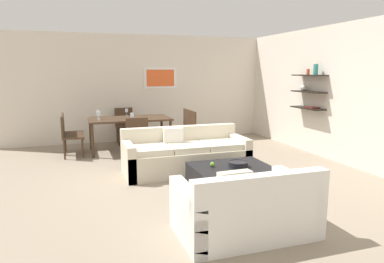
{
  "coord_description": "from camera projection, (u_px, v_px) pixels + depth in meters",
  "views": [
    {
      "loc": [
        -1.9,
        -5.54,
        1.8
      ],
      "look_at": [
        0.01,
        0.2,
        0.75
      ],
      "focal_mm": 32.98,
      "sensor_mm": 36.0,
      "label": 1
    }
  ],
  "objects": [
    {
      "name": "dining_chair_head",
      "position": [
        124.0,
        123.0,
        8.78
      ],
      "size": [
        0.44,
        0.44,
        0.88
      ],
      "color": "#422D1E",
      "rests_on": "ground"
    },
    {
      "name": "back_wall_unit",
      "position": [
        163.0,
        88.0,
        9.24
      ],
      "size": [
        8.4,
        0.09,
        2.7
      ],
      "color": "silver",
      "rests_on": "ground"
    },
    {
      "name": "wine_glass_left_near",
      "position": [
        99.0,
        114.0,
        7.56
      ],
      "size": [
        0.08,
        0.08,
        0.18
      ],
      "color": "silver",
      "rests_on": "dining_table"
    },
    {
      "name": "wine_glass_head",
      "position": [
        127.0,
        111.0,
        8.28
      ],
      "size": [
        0.06,
        0.06,
        0.16
      ],
      "color": "silver",
      "rests_on": "dining_table"
    },
    {
      "name": "dining_chair_left_near",
      "position": [
        69.0,
        134.0,
        7.33
      ],
      "size": [
        0.44,
        0.44,
        0.88
      ],
      "color": "#422D1E",
      "rests_on": "ground"
    },
    {
      "name": "dining_chair_left_far",
      "position": [
        69.0,
        130.0,
        7.74
      ],
      "size": [
        0.44,
        0.44,
        0.88
      ],
      "color": "#422D1E",
      "rests_on": "ground"
    },
    {
      "name": "dining_table",
      "position": [
        130.0,
        121.0,
        7.91
      ],
      "size": [
        1.8,
        0.97,
        0.75
      ],
      "color": "#422D1E",
      "rests_on": "ground"
    },
    {
      "name": "ground_plane",
      "position": [
        195.0,
        176.0,
        6.08
      ],
      "size": [
        18.0,
        18.0,
        0.0
      ],
      "primitive_type": "plane",
      "color": "gray"
    },
    {
      "name": "apple_on_coffee_table",
      "position": [
        212.0,
        164.0,
        5.26
      ],
      "size": [
        0.07,
        0.07,
        0.07
      ],
      "primitive_type": "sphere",
      "color": "#669E2D",
      "rests_on": "coffee_table"
    },
    {
      "name": "wine_glass_left_far",
      "position": [
        98.0,
        113.0,
        7.78
      ],
      "size": [
        0.07,
        0.07,
        0.18
      ],
      "color": "silver",
      "rests_on": "dining_table"
    },
    {
      "name": "dining_chair_foot",
      "position": [
        136.0,
        136.0,
        7.11
      ],
      "size": [
        0.44,
        0.44,
        0.88
      ],
      "color": "#422D1E",
      "rests_on": "ground"
    },
    {
      "name": "dining_chair_right_near",
      "position": [
        188.0,
        127.0,
        8.14
      ],
      "size": [
        0.44,
        0.44,
        0.88
      ],
      "color": "#422D1E",
      "rests_on": "ground"
    },
    {
      "name": "decorative_bowl",
      "position": [
        238.0,
        164.0,
        5.26
      ],
      "size": [
        0.3,
        0.3,
        0.08
      ],
      "color": "black",
      "rests_on": "coffee_table"
    },
    {
      "name": "sofa_beige",
      "position": [
        185.0,
        156.0,
        6.32
      ],
      "size": [
        2.19,
        0.9,
        0.78
      ],
      "color": "beige",
      "rests_on": "ground"
    },
    {
      "name": "wine_glass_foot",
      "position": [
        132.0,
        115.0,
        7.49
      ],
      "size": [
        0.08,
        0.08,
        0.16
      ],
      "color": "silver",
      "rests_on": "dining_table"
    },
    {
      "name": "right_wall_shelf_unit",
      "position": [
        323.0,
        92.0,
        7.35
      ],
      "size": [
        0.34,
        8.2,
        2.7
      ],
      "color": "silver",
      "rests_on": "ground"
    },
    {
      "name": "loveseat_white",
      "position": [
        246.0,
        209.0,
        3.89
      ],
      "size": [
        1.49,
        0.9,
        0.78
      ],
      "color": "white",
      "rests_on": "ground"
    },
    {
      "name": "dining_chair_right_far",
      "position": [
        182.0,
        125.0,
        8.55
      ],
      "size": [
        0.44,
        0.44,
        0.88
      ],
      "color": "#422D1E",
      "rests_on": "ground"
    },
    {
      "name": "coffee_table",
      "position": [
        231.0,
        178.0,
        5.33
      ],
      "size": [
        1.17,
        0.92,
        0.38
      ],
      "color": "black",
      "rests_on": "ground"
    }
  ]
}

